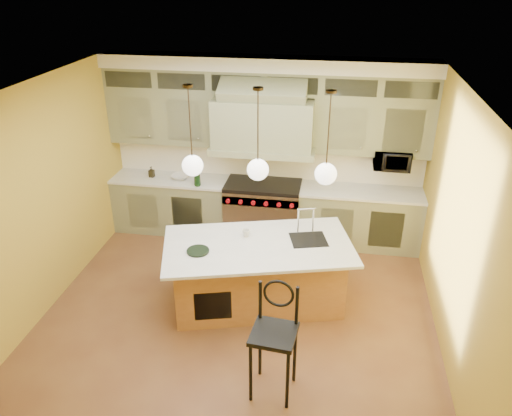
% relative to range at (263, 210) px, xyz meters
% --- Properties ---
extents(floor, '(5.00, 5.00, 0.00)m').
position_rel_range_xyz_m(floor, '(0.00, -2.14, -0.49)').
color(floor, brown).
rests_on(floor, ground).
extents(ceiling, '(5.00, 5.00, 0.00)m').
position_rel_range_xyz_m(ceiling, '(0.00, -2.14, 2.41)').
color(ceiling, white).
rests_on(ceiling, wall_back).
extents(wall_back, '(5.00, 0.00, 5.00)m').
position_rel_range_xyz_m(wall_back, '(0.00, 0.36, 0.96)').
color(wall_back, '#B59631').
rests_on(wall_back, ground).
extents(wall_front, '(5.00, 0.00, 5.00)m').
position_rel_range_xyz_m(wall_front, '(0.00, -4.64, 0.96)').
color(wall_front, '#B59631').
rests_on(wall_front, ground).
extents(wall_left, '(0.00, 5.00, 5.00)m').
position_rel_range_xyz_m(wall_left, '(-2.50, -2.14, 0.96)').
color(wall_left, '#B59631').
rests_on(wall_left, ground).
extents(wall_right, '(0.00, 5.00, 5.00)m').
position_rel_range_xyz_m(wall_right, '(2.50, -2.14, 0.96)').
color(wall_right, '#B59631').
rests_on(wall_right, ground).
extents(back_cabinetry, '(5.00, 0.77, 2.90)m').
position_rel_range_xyz_m(back_cabinetry, '(0.00, 0.09, 0.94)').
color(back_cabinetry, '#747C5B').
rests_on(back_cabinetry, floor).
extents(range, '(1.20, 0.74, 0.96)m').
position_rel_range_xyz_m(range, '(0.00, 0.00, 0.00)').
color(range, silver).
rests_on(range, floor).
extents(kitchen_island, '(2.63, 1.85, 1.35)m').
position_rel_range_xyz_m(kitchen_island, '(0.21, -1.78, -0.01)').
color(kitchen_island, '#9B6337').
rests_on(kitchen_island, floor).
extents(counter_stool, '(0.49, 0.49, 1.29)m').
position_rel_range_xyz_m(counter_stool, '(0.62, -3.26, 0.26)').
color(counter_stool, black).
rests_on(counter_stool, floor).
extents(microwave, '(0.54, 0.37, 0.30)m').
position_rel_range_xyz_m(microwave, '(1.95, 0.11, 0.96)').
color(microwave, black).
rests_on(microwave, back_cabinetry).
extents(oil_bottle_a, '(0.12, 0.12, 0.28)m').
position_rel_range_xyz_m(oil_bottle_a, '(-1.02, -0.22, 0.60)').
color(oil_bottle_a, black).
rests_on(oil_bottle_a, back_cabinetry).
extents(oil_bottle_b, '(0.09, 0.09, 0.18)m').
position_rel_range_xyz_m(oil_bottle_b, '(-1.86, 0.01, 0.54)').
color(oil_bottle_b, black).
rests_on(oil_bottle_b, back_cabinetry).
extents(fruit_bowl, '(0.33, 0.33, 0.07)m').
position_rel_range_xyz_m(fruit_bowl, '(-1.37, 0.01, 0.49)').
color(fruit_bowl, silver).
rests_on(fruit_bowl, back_cabinetry).
extents(cup, '(0.11, 0.11, 0.09)m').
position_rel_range_xyz_m(cup, '(0.03, -1.64, 0.48)').
color(cup, silver).
rests_on(cup, kitchen_island).
extents(pendant_left, '(0.26, 0.26, 1.11)m').
position_rel_range_xyz_m(pendant_left, '(-0.60, -1.78, 1.46)').
color(pendant_left, '#2D2319').
rests_on(pendant_left, ceiling).
extents(pendant_center, '(0.26, 0.26, 1.11)m').
position_rel_range_xyz_m(pendant_center, '(0.20, -1.78, 1.46)').
color(pendant_center, '#2D2319').
rests_on(pendant_center, ceiling).
extents(pendant_right, '(0.26, 0.26, 1.11)m').
position_rel_range_xyz_m(pendant_right, '(1.00, -1.78, 1.46)').
color(pendant_right, '#2D2319').
rests_on(pendant_right, ceiling).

